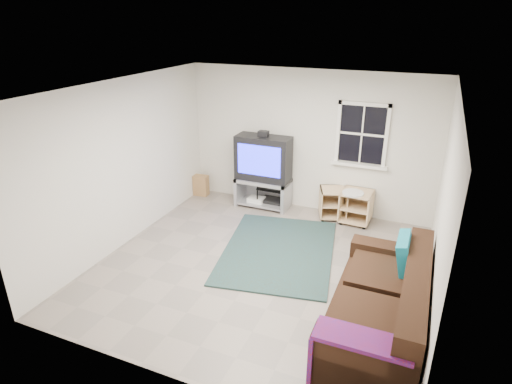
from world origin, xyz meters
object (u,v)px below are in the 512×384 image
at_px(side_table_right, 356,204).
at_px(sofa, 381,310).
at_px(side_table_left, 333,202).
at_px(tv_unit, 263,166).
at_px(av_rack, 273,183).

height_order(side_table_right, sofa, sofa).
relative_size(side_table_right, sofa, 0.27).
bearing_deg(side_table_left, tv_unit, -177.55).
xyz_separation_m(tv_unit, sofa, (2.60, -2.85, -0.46)).
bearing_deg(side_table_right, av_rack, 178.61).
relative_size(av_rack, sofa, 0.49).
distance_m(tv_unit, av_rack, 0.40).
distance_m(av_rack, side_table_right, 1.61).
height_order(av_rack, sofa, av_rack).
bearing_deg(side_table_right, tv_unit, -179.35).
bearing_deg(sofa, side_table_left, 113.24).
xyz_separation_m(av_rack, sofa, (2.42, -2.91, -0.11)).
relative_size(tv_unit, side_table_right, 2.46).
distance_m(tv_unit, side_table_left, 1.45).
bearing_deg(av_rack, side_table_left, -0.07).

